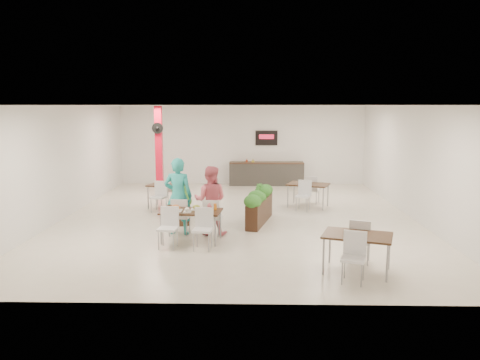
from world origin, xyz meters
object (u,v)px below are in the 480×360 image
service_counter (266,173)px  planter_left (181,201)px  red_column (159,149)px  main_table (191,215)px  planter_right (260,205)px  diner_woman (210,200)px  side_table_b (308,187)px  diner_man (178,196)px  side_table_c (357,240)px  side_table_a (167,188)px

service_counter → planter_left: bearing=-114.2°
red_column → main_table: 6.62m
planter_right → main_table: bearing=-132.0°
main_table → planter_left: bearing=103.8°
red_column → planter_left: (1.38, -3.96, -1.13)m
red_column → diner_woman: size_ratio=1.85×
red_column → diner_woman: 6.12m
red_column → side_table_b: bearing=-23.9°
planter_right → side_table_b: (1.59, 2.10, 0.12)m
diner_man → planter_right: 2.41m
red_column → diner_man: 5.84m
service_counter → planter_right: size_ratio=1.47×
side_table_b → planter_left: bearing=-135.3°
diner_woman → side_table_c: (3.06, -2.65, -0.23)m
side_table_a → side_table_c: size_ratio=1.00×
diner_woman → side_table_c: diner_woman is taller
red_column → diner_woman: bearing=-67.2°
side_table_b → diner_woman: bearing=-109.7°
main_table → diner_man: bearing=120.8°
service_counter → diner_man: size_ratio=1.55×
side_table_b → diner_man: bearing=-116.8°
side_table_a → planter_left: bearing=-49.7°
diner_woman → side_table_b: diner_woman is taller
service_counter → side_table_a: bearing=-126.7°
side_table_a → side_table_b: 4.48m
planter_right → service_counter: bearing=86.4°
service_counter → side_table_c: service_counter is taller
side_table_a → side_table_c: (4.70, -5.70, 0.01)m
main_table → diner_man: diner_man is taller
red_column → planter_left: size_ratio=1.70×
main_table → side_table_b: same height
side_table_a → red_column: bearing=121.0°
main_table → side_table_c: bearing=-29.9°
side_table_b → main_table: bearing=-108.4°
diner_man → main_table: bearing=127.0°
main_table → side_table_c: (3.47, -2.00, -0.00)m
main_table → side_table_b: (3.25, 3.95, -0.00)m
service_counter → side_table_b: bearing=-74.0°
main_table → planter_right: planter_right is taller
main_table → side_table_a: same height
planter_left → side_table_c: bearing=-46.7°
diner_woman → planter_left: diner_woman is taller
planter_left → diner_man: bearing=-84.0°
planter_right → diner_man: bearing=-149.9°
planter_left → side_table_c: (4.03, -4.28, 0.12)m
main_table → diner_woman: 0.80m
red_column → service_counter: (4.00, 1.86, -1.15)m
main_table → planter_right: size_ratio=0.85×
planter_left → planter_right: size_ratio=0.92×
diner_woman → planter_right: (1.25, 1.19, -0.35)m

